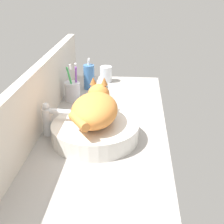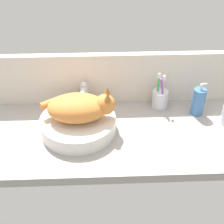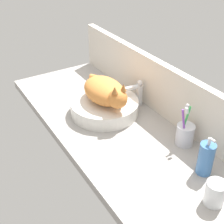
% 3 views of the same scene
% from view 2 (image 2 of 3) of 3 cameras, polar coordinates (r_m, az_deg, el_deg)
% --- Properties ---
extents(ground_plane, '(1.34, 0.53, 0.04)m').
position_cam_2_polar(ground_plane, '(1.39, -1.60, -4.18)').
color(ground_plane, '#9E9993').
extents(backsplash_panel, '(1.34, 0.04, 0.25)m').
position_cam_2_polar(backsplash_panel, '(1.51, -1.87, 6.21)').
color(backsplash_panel, silver).
rests_on(backsplash_panel, ground_plane).
extents(sink_basin, '(0.33, 0.33, 0.07)m').
position_cam_2_polar(sink_basin, '(1.37, -5.99, -2.26)').
color(sink_basin, silver).
rests_on(sink_basin, ground_plane).
extents(cat, '(0.32, 0.17, 0.14)m').
position_cam_2_polar(cat, '(1.31, -5.64, 0.88)').
color(cat, orange).
rests_on(cat, sink_basin).
extents(faucet, '(0.04, 0.12, 0.14)m').
position_cam_2_polar(faucet, '(1.49, -4.99, 3.22)').
color(faucet, silver).
rests_on(faucet, ground_plane).
extents(soap_dispenser, '(0.06, 0.06, 0.16)m').
position_cam_2_polar(soap_dispenser, '(1.50, 15.68, 1.88)').
color(soap_dispenser, '#3F72B2').
rests_on(soap_dispenser, ground_plane).
extents(toothbrush_cup, '(0.08, 0.08, 0.19)m').
position_cam_2_polar(toothbrush_cup, '(1.51, 8.91, 2.42)').
color(toothbrush_cup, silver).
rests_on(toothbrush_cup, ground_plane).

